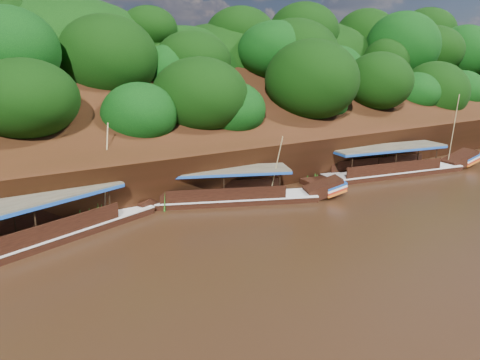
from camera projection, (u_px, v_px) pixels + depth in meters
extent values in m
plane|color=black|center=(346.00, 230.00, 27.57)|extent=(160.00, 160.00, 0.00)
cube|color=black|center=(209.00, 135.00, 39.58)|extent=(120.00, 16.12, 13.64)
cube|color=black|center=(162.00, 156.00, 48.52)|extent=(120.00, 24.00, 12.00)
ellipsoid|color=#133F0A|center=(147.00, 144.00, 35.56)|extent=(18.00, 8.00, 6.40)
ellipsoid|color=#133F0A|center=(171.00, 65.00, 43.77)|extent=(24.00, 11.00, 8.40)
ellipsoid|color=#133F0A|center=(406.00, 119.00, 51.25)|extent=(18.00, 8.00, 6.00)
ellipsoid|color=#133F0A|center=(410.00, 66.00, 61.28)|extent=(22.00, 10.00, 8.00)
cube|color=black|center=(394.00, 175.00, 40.53)|extent=(13.66, 4.78, 0.95)
cube|color=silver|center=(394.00, 170.00, 40.41)|extent=(13.67, 4.85, 0.11)
cube|color=black|center=(460.00, 160.00, 43.19)|extent=(3.44, 2.30, 1.84)
cube|color=#194AA5|center=(467.00, 156.00, 43.43)|extent=(1.96, 2.08, 0.68)
cube|color=red|center=(466.00, 159.00, 43.52)|extent=(1.96, 2.08, 0.68)
cube|color=#4E4837|center=(388.00, 147.00, 39.57)|extent=(10.86, 4.58, 0.13)
cube|color=#194AA5|center=(388.00, 149.00, 39.60)|extent=(10.86, 4.58, 0.19)
cylinder|color=tan|center=(453.00, 129.00, 41.29)|extent=(1.43, 1.26, 6.30)
cube|color=black|center=(233.00, 202.00, 32.90)|extent=(11.75, 6.79, 0.89)
cube|color=silver|center=(233.00, 197.00, 32.80)|extent=(11.78, 6.85, 0.10)
cube|color=black|center=(324.00, 188.00, 33.83)|extent=(3.24, 2.63, 1.67)
cube|color=#194AA5|center=(334.00, 184.00, 33.88)|extent=(2.02, 2.14, 0.61)
cube|color=red|center=(333.00, 189.00, 33.96)|extent=(2.02, 2.14, 0.61)
cube|color=#4E4837|center=(222.00, 170.00, 32.18)|extent=(9.52, 6.05, 0.12)
cube|color=#194AA5|center=(222.00, 171.00, 32.21)|extent=(9.52, 6.05, 0.18)
cylinder|color=tan|center=(276.00, 166.00, 32.15)|extent=(0.22, 1.47, 4.26)
cube|color=black|center=(43.00, 242.00, 25.74)|extent=(14.26, 6.98, 0.97)
cube|color=silver|center=(42.00, 235.00, 25.62)|extent=(14.29, 7.05, 0.11)
cube|color=black|center=(152.00, 196.00, 31.75)|extent=(3.76, 2.80, 1.92)
cube|color=#194AA5|center=(161.00, 189.00, 32.36)|extent=(2.27, 2.33, 0.72)
cube|color=red|center=(161.00, 194.00, 32.45)|extent=(2.27, 2.33, 0.72)
cube|color=#4E4837|center=(22.00, 201.00, 24.39)|extent=(11.46, 6.29, 0.13)
cube|color=#194AA5|center=(22.00, 203.00, 24.42)|extent=(11.46, 6.29, 0.19)
cylinder|color=tan|center=(106.00, 170.00, 28.11)|extent=(1.11, 1.31, 5.49)
cone|color=#286519|center=(90.00, 207.00, 28.60)|extent=(1.50, 1.50, 1.98)
cone|color=#286519|center=(171.00, 197.00, 31.48)|extent=(1.50, 1.50, 1.50)
cone|color=#286519|center=(250.00, 182.00, 35.25)|extent=(1.50, 1.50, 1.60)
cone|color=#286519|center=(309.00, 168.00, 38.70)|extent=(1.50, 1.50, 1.97)
cone|color=#286519|center=(383.00, 161.00, 42.09)|extent=(1.50, 1.50, 1.66)
cone|color=#286519|center=(414.00, 151.00, 45.96)|extent=(1.50, 1.50, 2.02)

